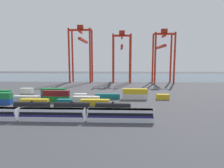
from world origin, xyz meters
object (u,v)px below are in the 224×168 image
object	(u,v)px
freight_tank_row	(72,107)
shipping_container_4	(95,102)
shipping_container_13	(54,96)
gantry_crane_west	(81,48)
gantry_crane_east	(163,51)
gantry_crane_central	(122,51)
passenger_train	(52,114)
shipping_container_8	(57,99)

from	to	relation	value
freight_tank_row	shipping_container_4	world-z (taller)	freight_tank_row
freight_tank_row	shipping_container_13	world-z (taller)	freight_tank_row
freight_tank_row	gantry_crane_west	xyz separation A→B (m)	(-16.53, 100.42, 28.04)
freight_tank_row	gantry_crane_east	world-z (taller)	gantry_crane_east
shipping_container_13	gantry_crane_central	bearing A→B (deg)	65.31
gantry_crane_west	gantry_crane_central	distance (m)	35.51
freight_tank_row	passenger_train	bearing A→B (deg)	-115.65
freight_tank_row	shipping_container_8	distance (m)	22.44
freight_tank_row	gantry_crane_west	bearing A→B (deg)	99.35
gantry_crane_east	passenger_train	bearing A→B (deg)	-118.09
passenger_train	shipping_container_13	distance (m)	36.30
shipping_container_8	gantry_crane_west	xyz separation A→B (m)	(-4.39, 81.57, 28.81)
passenger_train	gantry_crane_central	distance (m)	114.90
passenger_train	shipping_container_4	size ratio (longest dim) A/B	5.25
shipping_container_8	shipping_container_13	bearing A→B (deg)	118.72
shipping_container_4	shipping_container_8	size ratio (longest dim) A/B	1.00
gantry_crane_east	gantry_crane_west	bearing A→B (deg)	-179.84
freight_tank_row	shipping_container_4	xyz separation A→B (m)	(6.79, 11.97, -0.77)
shipping_container_8	shipping_container_4	bearing A→B (deg)	-19.97
gantry_crane_west	passenger_train	bearing A→B (deg)	-83.51
shipping_container_4	gantry_crane_east	xyz separation A→B (m)	(47.37, 88.65, 25.97)
shipping_container_13	gantry_crane_west	world-z (taller)	gantry_crane_west
shipping_container_8	gantry_crane_west	world-z (taller)	gantry_crane_west
shipping_container_4	gantry_crane_central	bearing A→B (deg)	82.33
shipping_container_8	gantry_crane_west	size ratio (longest dim) A/B	0.25
shipping_container_4	gantry_crane_west	xyz separation A→B (m)	(-23.33, 88.45, 28.81)
freight_tank_row	gantry_crane_west	distance (m)	105.57
shipping_container_13	gantry_crane_central	world-z (taller)	gantry_crane_central
gantry_crane_central	gantry_crane_east	distance (m)	35.35
passenger_train	gantry_crane_west	world-z (taller)	gantry_crane_west
gantry_crane_central	gantry_crane_east	size ratio (longest dim) A/B	0.97
gantry_crane_west	gantry_crane_east	xyz separation A→B (m)	(70.69, 0.20, -2.84)
passenger_train	shipping_container_8	distance (m)	28.60
passenger_train	freight_tank_row	distance (m)	9.53
freight_tank_row	gantry_crane_central	bearing A→B (deg)	79.47
freight_tank_row	gantry_crane_east	distance (m)	117.02
shipping_container_4	gantry_crane_east	distance (m)	103.81
freight_tank_row	gantry_crane_east	size ratio (longest dim) A/B	0.93
shipping_container_4	shipping_container_8	xyz separation A→B (m)	(-18.93, 6.88, 0.00)
shipping_container_4	gantry_crane_west	world-z (taller)	gantry_crane_west
gantry_crane_east	gantry_crane_central	bearing A→B (deg)	178.97
shipping_container_13	passenger_train	bearing A→B (deg)	-71.05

